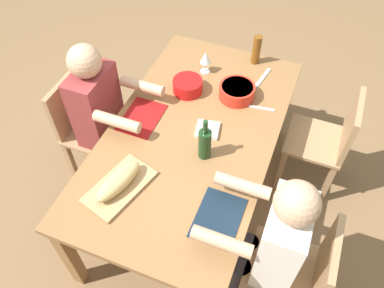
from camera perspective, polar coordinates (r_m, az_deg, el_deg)
ground_plane at (r=3.00m, az=0.00°, el=-7.69°), size 8.00×8.00×0.00m
dining_table at (r=2.47m, az=0.00°, el=0.49°), size 1.83×1.01×0.74m
chair_far_center at (r=2.91m, az=-15.39°, el=2.77°), size 0.40×0.40×0.85m
diner_far_center at (r=2.67m, az=-13.03°, el=4.86°), size 0.41×0.53×1.20m
chair_near_right at (r=2.87m, az=19.42°, el=0.64°), size 0.40×0.40×0.85m
chair_near_left at (r=2.30m, az=15.50°, el=-17.42°), size 0.40×0.40×0.85m
diner_near_left at (r=2.09m, az=11.78°, el=-13.77°), size 0.41×0.53×1.20m
serving_bowl_salad at (r=2.64m, az=-0.65°, el=8.65°), size 0.20×0.20×0.09m
serving_bowl_greens at (r=2.61m, az=6.62°, el=7.76°), size 0.24×0.24×0.09m
cutting_board at (r=2.19m, az=-10.59°, el=-6.20°), size 0.44×0.32×0.02m
bread_loaf at (r=2.14m, az=-10.80°, el=-5.38°), size 0.34×0.19×0.09m
wine_bottle at (r=2.21m, az=1.88°, el=0.12°), size 0.08×0.08×0.29m
beer_bottle at (r=2.88m, az=9.45°, el=13.49°), size 0.06×0.06×0.22m
wine_glass at (r=2.76m, az=2.00°, el=12.45°), size 0.08×0.08×0.17m
placemat_far_center at (r=2.51m, az=-7.39°, el=3.90°), size 0.32×0.23×0.01m
fork_near_right at (r=2.59m, az=10.19°, el=5.21°), size 0.04×0.17×0.01m
placemat_near_left at (r=2.07m, az=3.89°, el=-10.74°), size 0.32×0.23×0.01m
carving_knife at (r=2.82m, az=10.33°, el=9.53°), size 0.23×0.07×0.01m
napkin_stack at (r=2.41m, az=2.29°, el=2.11°), size 0.16×0.16×0.02m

